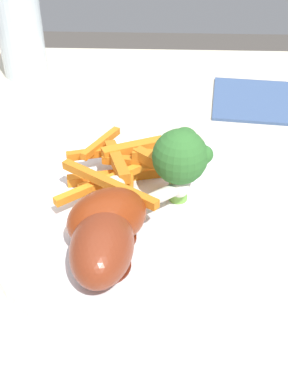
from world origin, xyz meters
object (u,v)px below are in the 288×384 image
broccoli_floret_front (182,155)px  chicken_drumstick_near (112,216)px  dining_table (103,290)px  dinner_plate (144,214)px  chicken_drumstick_far (103,242)px  water_glass (20,31)px  carrot_fries_pile (125,170)px

broccoli_floret_front → chicken_drumstick_near: bearing=135.1°
dining_table → dinner_plate: dinner_plate is taller
broccoli_floret_front → chicken_drumstick_far: 0.11m
dinner_plate → broccoli_floret_front: 0.07m
dining_table → chicken_drumstick_near: chicken_drumstick_near is taller
chicken_drumstick_near → chicken_drumstick_far: size_ratio=0.85×
broccoli_floret_front → chicken_drumstick_far: size_ratio=0.54×
water_glass → dinner_plate: bearing=-150.1°
dining_table → dinner_plate: (-0.02, -0.05, 0.13)m
water_glass → broccoli_floret_front: bearing=-144.4°
chicken_drumstick_near → chicken_drumstick_far: chicken_drumstick_near is taller
carrot_fries_pile → chicken_drumstick_near: bearing=176.4°
dinner_plate → chicken_drumstick_near: size_ratio=2.50×
broccoli_floret_front → chicken_drumstick_near: size_ratio=0.63×
chicken_drumstick_near → carrot_fries_pile: bearing=-3.6°
dinner_plate → water_glass: 0.41m
carrot_fries_pile → chicken_drumstick_far: (-0.11, 0.01, 0.00)m
carrot_fries_pile → broccoli_floret_front: bearing=-105.8°
dining_table → chicken_drumstick_near: (-0.06, -0.02, 0.16)m
dinner_plate → water_glass: (0.35, 0.20, 0.06)m
dinner_plate → water_glass: bearing=29.9°
broccoli_floret_front → chicken_drumstick_near: 0.09m
dinner_plate → carrot_fries_pile: 0.05m
dining_table → dinner_plate: size_ratio=3.20×
dinner_plate → water_glass: water_glass is taller
chicken_drumstick_near → dining_table: bearing=22.5°
broccoli_floret_front → chicken_drumstick_far: broccoli_floret_front is taller
dining_table → broccoli_floret_front: broccoli_floret_front is taller
dinner_plate → chicken_drumstick_near: (-0.04, 0.03, 0.03)m
chicken_drumstick_near → chicken_drumstick_far: bearing=172.9°
broccoli_floret_front → water_glass: bearing=35.6°
chicken_drumstick_far → water_glass: water_glass is taller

